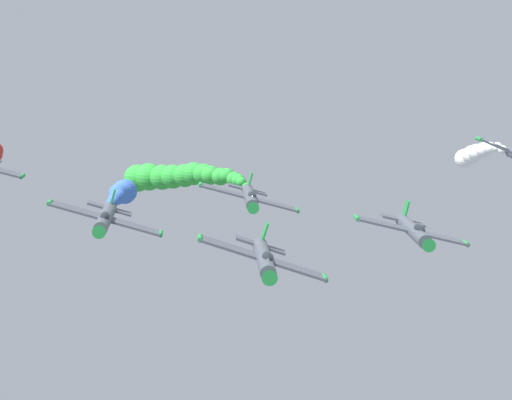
{
  "coord_description": "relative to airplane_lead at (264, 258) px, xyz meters",
  "views": [
    {
      "loc": [
        4.96,
        83.64,
        137.81
      ],
      "look_at": [
        0.0,
        0.0,
        123.43
      ],
      "focal_mm": 71.18,
      "sensor_mm": 36.0,
      "label": 1
    }
  ],
  "objects": [
    {
      "name": "smoke_trail_left_outer",
      "position": [
        7.67,
        -51.8,
        -1.88
      ],
      "size": [
        14.43,
        30.9,
        5.72
      ],
      "color": "green"
    },
    {
      "name": "airplane_right_inner",
      "position": [
        11.93,
        -12.15,
        0.66
      ],
      "size": [
        9.26,
        10.35,
        3.35
      ],
      "rotation": [
        0.0,
        -0.29,
        0.0
      ],
      "color": "#474C56"
    },
    {
      "name": "smoke_trail_right_inner",
      "position": [
        11.86,
        -30.0,
        -0.22
      ],
      "size": [
        2.45,
        16.39,
        3.14
      ],
      "color": "blue"
    },
    {
      "name": "airplane_left_inner",
      "position": [
        -12.73,
        -10.58,
        -0.34
      ],
      "size": [
        9.37,
        10.35,
        3.14
      ],
      "rotation": [
        0.0,
        -0.24,
        0.0
      ],
      "color": "#474C56"
    },
    {
      "name": "airplane_lead",
      "position": [
        0.0,
        0.0,
        0.0
      ],
      "size": [
        9.17,
        10.35,
        3.5
      ],
      "rotation": [
        0.0,
        -0.33,
        0.0
      ],
      "color": "#474C56"
    },
    {
      "name": "airplane_left_outer",
      "position": [
        -0.23,
        -22.67,
        0.46
      ],
      "size": [
        9.31,
        10.35,
        3.26
      ],
      "rotation": [
        0.0,
        -0.27,
        0.0
      ],
      "color": "#474C56"
    },
    {
      "name": "smoke_trail_right_outer",
      "position": [
        -25.31,
        -38.63,
        2.24
      ],
      "size": [
        2.35,
        13.58,
        4.02
      ],
      "color": "white"
    }
  ]
}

